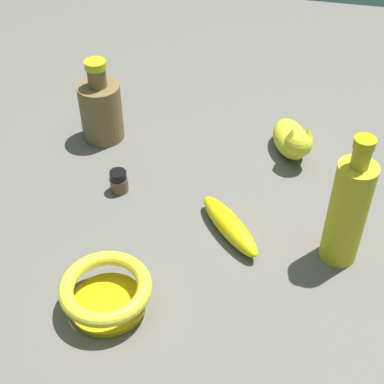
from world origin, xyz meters
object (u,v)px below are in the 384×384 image
object	(u,v)px
nail_polish_jar	(119,181)
bottle_short	(101,109)
banana	(230,226)
bottle_tall	(348,211)
bowl	(106,292)
cat_figurine	(292,139)

from	to	relation	value
nail_polish_jar	bottle_short	xyz separation A→B (m)	(0.09, -0.16, 0.05)
banana	bottle_tall	xyz separation A→B (m)	(-0.19, 0.01, 0.08)
bottle_short	bowl	bearing A→B (deg)	110.05
cat_figurine	bottle_tall	bearing A→B (deg)	111.39
nail_polish_jar	bowl	size ratio (longest dim) A/B	0.31
nail_polish_jar	banana	world-z (taller)	nail_polish_jar
nail_polish_jar	banana	xyz separation A→B (m)	(-0.22, 0.07, -0.00)
banana	cat_figurine	bearing A→B (deg)	119.72
banana	nail_polish_jar	bearing A→B (deg)	-148.93
banana	bottle_short	size ratio (longest dim) A/B	0.92
nail_polish_jar	bottle_tall	world-z (taller)	bottle_tall
bowl	bottle_tall	bearing A→B (deg)	-151.50
cat_figurine	bowl	size ratio (longest dim) A/B	1.10
bottle_short	bottle_tall	world-z (taller)	bottle_tall
bowl	bottle_tall	size ratio (longest dim) A/B	0.58
banana	cat_figurine	size ratio (longest dim) A/B	1.06
bottle_short	cat_figurine	distance (m)	0.39
bottle_tall	bowl	bearing A→B (deg)	28.50
bottle_short	bottle_tall	size ratio (longest dim) A/B	0.73
cat_figurine	bottle_tall	world-z (taller)	bottle_tall
bowl	nail_polish_jar	bearing A→B (deg)	-75.61
bottle_short	banana	bearing A→B (deg)	143.73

